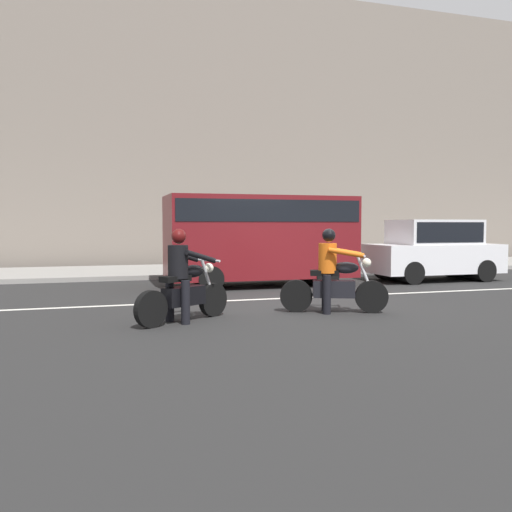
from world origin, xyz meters
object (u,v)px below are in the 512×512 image
parked_van_maroon (261,234)px  pedestrian_bystander (269,239)px  parked_hatchback_white (434,249)px  street_sign_post (226,227)px  motorcycle_with_rider_black_leather (183,284)px  motorcycle_with_rider_orange_stripe (333,278)px

parked_van_maroon → pedestrian_bystander: (1.93, 5.10, -0.28)m
parked_hatchback_white → street_sign_post: 7.30m
parked_hatchback_white → motorcycle_with_rider_black_leather: bearing=-150.9°
motorcycle_with_rider_orange_stripe → pedestrian_bystander: bearing=78.7°
parked_hatchback_white → pedestrian_bystander: 6.26m
motorcycle_with_rider_orange_stripe → pedestrian_bystander: size_ratio=1.15×
parked_hatchback_white → pedestrian_bystander: bearing=122.9°
motorcycle_with_rider_orange_stripe → parked_hatchback_white: bearing=39.6°
motorcycle_with_rider_orange_stripe → motorcycle_with_rider_black_leather: motorcycle_with_rider_black_leather is taller
street_sign_post → parked_hatchback_white: bearing=-46.0°
parked_van_maroon → parked_hatchback_white: (5.32, -0.16, -0.46)m
parked_van_maroon → pedestrian_bystander: size_ratio=3.00×
parked_van_maroon → parked_hatchback_white: parked_van_maroon is taller
motorcycle_with_rider_orange_stripe → parked_hatchback_white: size_ratio=0.50×
motorcycle_with_rider_black_leather → parked_van_maroon: parked_van_maroon is taller
motorcycle_with_rider_orange_stripe → motorcycle_with_rider_black_leather: 2.86m
motorcycle_with_rider_orange_stripe → parked_van_maroon: size_ratio=0.38×
pedestrian_bystander → parked_hatchback_white: bearing=-57.1°
street_sign_post → pedestrian_bystander: street_sign_post is taller
street_sign_post → pedestrian_bystander: (1.66, 0.03, -0.47)m
parked_hatchback_white → pedestrian_bystander: (-3.40, 5.26, 0.18)m
motorcycle_with_rider_orange_stripe → street_sign_post: street_sign_post is taller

